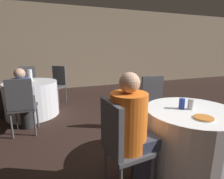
# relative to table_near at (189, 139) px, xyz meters

# --- Properties ---
(ground_plane) EXTENTS (16.00, 16.00, 0.00)m
(ground_plane) POSITION_rel_table_near_xyz_m (-0.09, 0.11, -0.36)
(ground_plane) COLOR black
(wall_back) EXTENTS (16.00, 0.06, 2.80)m
(wall_back) POSITION_rel_table_near_xyz_m (-0.09, 4.92, 1.04)
(wall_back) COLOR gray
(wall_back) RESTS_ON ground_plane
(table_near) EXTENTS (1.05, 1.05, 0.72)m
(table_near) POSITION_rel_table_near_xyz_m (0.00, 0.00, 0.00)
(table_near) COLOR white
(table_near) RESTS_ON ground_plane
(table_far) EXTENTS (1.06, 1.06, 0.72)m
(table_far) POSITION_rel_table_near_xyz_m (-1.87, 2.49, 0.00)
(table_far) COLOR silver
(table_far) RESTS_ON ground_plane
(chair_near_north) EXTENTS (0.45, 0.45, 0.96)m
(chair_near_north) POSITION_rel_table_near_xyz_m (0.12, 0.94, 0.21)
(chair_near_north) COLOR #47474C
(chair_near_north) RESTS_ON ground_plane
(chair_near_west) EXTENTS (0.44, 0.43, 0.96)m
(chair_near_west) POSITION_rel_table_near_xyz_m (-0.94, -0.09, 0.21)
(chair_near_west) COLOR #47474C
(chair_near_west) RESTS_ON ground_plane
(chair_far_northeast) EXTENTS (0.56, 0.56, 0.96)m
(chair_far_northeast) POSITION_rel_table_near_xyz_m (-1.28, 3.23, 0.21)
(chair_far_northeast) COLOR #47474C
(chair_far_northeast) RESTS_ON ground_plane
(chair_far_south) EXTENTS (0.43, 0.43, 0.96)m
(chair_far_south) POSITION_rel_table_near_xyz_m (-1.94, 1.55, 0.21)
(chair_far_south) COLOR #47474C
(chair_far_south) RESTS_ON ground_plane
(chair_far_north) EXTENTS (0.45, 0.45, 0.96)m
(chair_far_north) POSITION_rel_table_near_xyz_m (-2.00, 3.43, 0.21)
(chair_far_north) COLOR #47474C
(chair_far_north) RESTS_ON ground_plane
(person_blue_shirt) EXTENTS (0.32, 0.49, 1.10)m
(person_blue_shirt) POSITION_rel_table_near_xyz_m (-1.93, 1.72, 0.19)
(person_blue_shirt) COLOR #282828
(person_blue_shirt) RESTS_ON ground_plane
(person_orange_shirt) EXTENTS (0.51, 0.36, 1.21)m
(person_orange_shirt) POSITION_rel_table_near_xyz_m (-0.78, -0.07, 0.26)
(person_orange_shirt) COLOR #33384C
(person_orange_shirt) RESTS_ON ground_plane
(pizza_plate_near) EXTENTS (0.20, 0.20, 0.02)m
(pizza_plate_near) POSITION_rel_table_near_xyz_m (-0.09, -0.24, 0.37)
(pizza_plate_near) COLOR white
(pizza_plate_near) RESTS_ON table_near
(soda_can_blue) EXTENTS (0.07, 0.07, 0.12)m
(soda_can_blue) POSITION_rel_table_near_xyz_m (-0.08, 0.08, 0.42)
(soda_can_blue) COLOR #1E38A5
(soda_can_blue) RESTS_ON table_near
(soda_can_silver) EXTENTS (0.07, 0.07, 0.12)m
(soda_can_silver) POSITION_rel_table_near_xyz_m (-0.00, 0.03, 0.42)
(soda_can_silver) COLOR silver
(soda_can_silver) RESTS_ON table_near
(bottle_far) EXTENTS (0.09, 0.09, 0.24)m
(bottle_far) POSITION_rel_table_near_xyz_m (-1.88, 2.67, 0.48)
(bottle_far) COLOR silver
(bottle_far) RESTS_ON table_far
(cup_far) EXTENTS (0.09, 0.09, 0.09)m
(cup_far) POSITION_rel_table_near_xyz_m (-1.93, 2.53, 0.41)
(cup_far) COLOR white
(cup_far) RESTS_ON table_far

